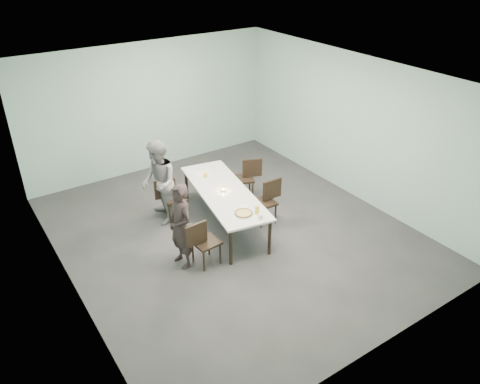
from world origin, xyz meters
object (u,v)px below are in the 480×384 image
chair_near_left (202,240)px  tealight (223,190)px  table (224,194)px  diner_far (159,183)px  chair_near_right (267,198)px  water_tumbler (261,217)px  diner_near (181,226)px  chair_far_right (247,175)px  side_plate (242,206)px  beer_glass (257,210)px  chair_far_left (171,196)px  amber_tumbler (206,175)px  pizza (244,213)px

chair_near_left → tealight: 1.32m
table → diner_far: size_ratio=1.62×
chair_near_right → water_tumbler: chair_near_right is taller
water_tumbler → tealight: size_ratio=1.61×
chair_near_right → diner_near: 2.08m
chair_far_right → side_plate: chair_far_right is taller
chair_far_right → water_tumbler: 2.15m
chair_near_right → diner_far: size_ratio=0.52×
table → diner_far: (-0.95, 0.84, 0.15)m
tealight → beer_glass: bearing=-86.2°
chair_near_right → water_tumbler: bearing=48.7°
diner_far → chair_far_right: bearing=99.7°
diner_far → water_tumbler: 2.23m
chair_far_left → diner_near: bearing=-96.5°
chair_near_left → diner_near: diner_near is taller
table → diner_near: 1.42m
beer_glass → water_tumbler: 0.18m
chair_far_right → amber_tumbler: size_ratio=10.88×
chair_far_left → diner_near: size_ratio=0.57×
chair_far_left → beer_glass: (0.78, -1.82, 0.32)m
pizza → table: bearing=80.0°
table → tealight: bearing=-165.9°
amber_tumbler → water_tumbler: bearing=-90.3°
diner_near → tealight: size_ratio=27.42×
tealight → table: bearing=14.1°
chair_near_left → pizza: 0.87m
chair_far_right → water_tumbler: chair_far_right is taller
chair_far_left → diner_far: (-0.22, 0.03, 0.34)m
chair_far_left → tealight: bearing=-35.1°
diner_far → tealight: bearing=62.0°
diner_far → amber_tumbler: diner_far is taller
table → beer_glass: size_ratio=18.12×
chair_near_right → side_plate: 0.92m
table → chair_near_right: bearing=-23.2°
diner_near → side_plate: (1.22, -0.01, -0.01)m
pizza → tealight: tealight is taller
chair_far_right → beer_glass: bearing=83.7°
chair_near_right → side_plate: bearing=23.8°
side_plate → water_tumbler: water_tumbler is taller
chair_far_left → chair_near_right: bearing=-23.6°
diner_near → tealight: diner_near is taller
chair_near_left → diner_far: bearing=84.3°
table → diner_near: bearing=-152.4°
diner_near → diner_far: (0.31, 1.50, 0.07)m
chair_far_left → chair_far_right: size_ratio=1.00×
table → amber_tumbler: size_ratio=33.98×
diner_far → pizza: 1.91m
diner_far → amber_tumbler: size_ratio=21.03×
water_tumbler → amber_tumbler: bearing=89.7°
chair_near_left → chair_far_right: (2.00, 1.55, 0.00)m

